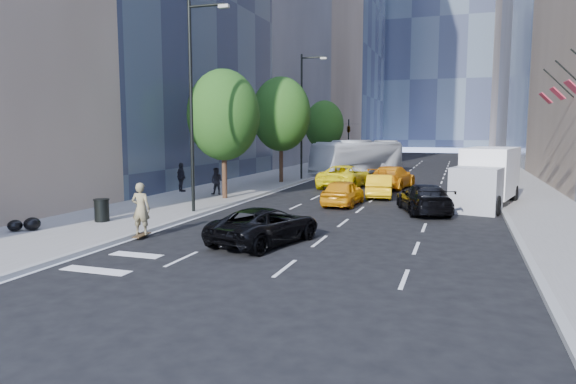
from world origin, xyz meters
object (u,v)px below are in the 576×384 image
(black_sedan_mercedes, at_px, (424,199))
(box_truck, at_px, (487,177))
(skateboarder, at_px, (141,212))
(trash_can, at_px, (102,211))
(black_sedan_lincoln, at_px, (266,225))
(city_bus, at_px, (359,157))

(black_sedan_mercedes, relative_size, box_truck, 0.72)
(skateboarder, relative_size, black_sedan_mercedes, 0.40)
(skateboarder, bearing_deg, black_sedan_mercedes, -142.51)
(black_sedan_mercedes, bearing_deg, skateboarder, 27.64)
(black_sedan_mercedes, distance_m, box_truck, 4.55)
(trash_can, bearing_deg, skateboarder, -29.48)
(skateboarder, xyz_separation_m, trash_can, (-3.29, 1.86, -0.38))
(black_sedan_mercedes, bearing_deg, black_sedan_lincoln, 44.14)
(black_sedan_mercedes, bearing_deg, trash_can, 13.82)
(black_sedan_mercedes, height_order, trash_can, black_sedan_mercedes)
(box_truck, height_order, trash_can, box_truck)
(black_sedan_mercedes, xyz_separation_m, city_bus, (-7.40, 21.49, 0.88))
(skateboarder, distance_m, black_sedan_mercedes, 13.76)
(black_sedan_mercedes, xyz_separation_m, trash_can, (-13.09, -7.79, -0.10))
(skateboarder, xyz_separation_m, city_bus, (2.40, 31.14, 0.60))
(box_truck, bearing_deg, skateboarder, -120.93)
(black_sedan_lincoln, bearing_deg, trash_can, 7.38)
(black_sedan_lincoln, distance_m, black_sedan_mercedes, 10.28)
(city_bus, xyz_separation_m, trash_can, (-5.69, -29.28, -0.98))
(skateboarder, relative_size, box_truck, 0.29)
(trash_can, bearing_deg, city_bus, 79.00)
(box_truck, relative_size, trash_can, 7.39)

